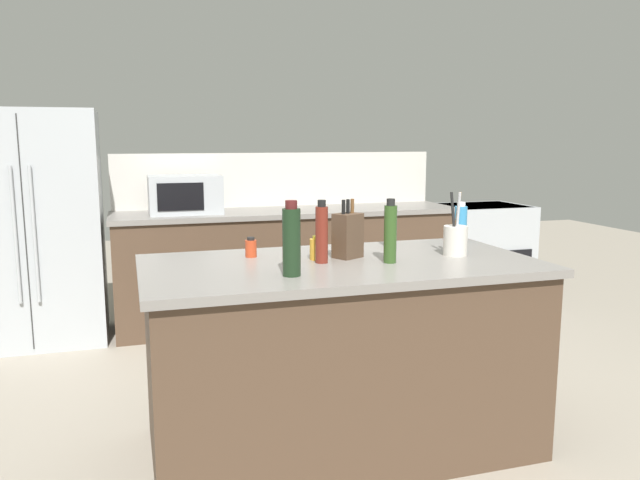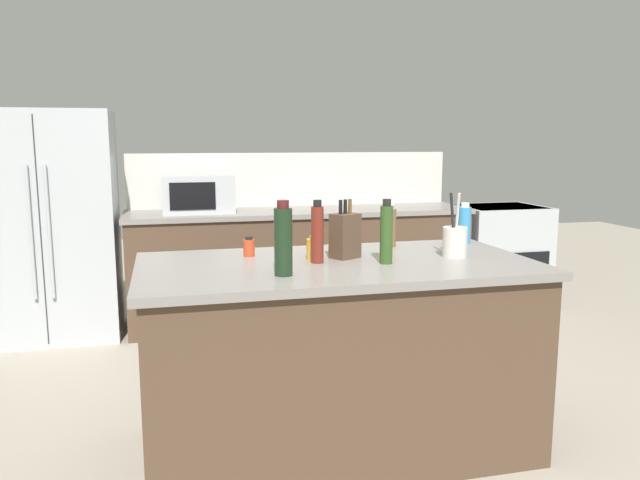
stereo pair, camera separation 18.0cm
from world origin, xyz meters
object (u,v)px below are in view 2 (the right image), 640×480
(olive_oil_bottle, at_px, (386,233))
(refrigerator, at_px, (49,225))
(knife_block, at_px, (345,235))
(vinegar_bottle, at_px, (317,233))
(range_oven, at_px, (498,256))
(dish_soap_bottle, at_px, (465,224))
(wine_bottle, at_px, (283,240))
(utensil_crock, at_px, (455,240))
(spice_jar_paprika, at_px, (249,247))
(microwave, at_px, (198,194))
(honey_jar, at_px, (315,248))
(pepper_grinder, at_px, (391,227))

(olive_oil_bottle, bearing_deg, refrigerator, 128.53)
(knife_block, height_order, vinegar_bottle, vinegar_bottle)
(refrigerator, xyz_separation_m, range_oven, (3.79, -0.05, -0.40))
(range_oven, xyz_separation_m, dish_soap_bottle, (-1.30, -1.85, 0.58))
(wine_bottle, distance_m, dish_soap_bottle, 1.28)
(utensil_crock, xyz_separation_m, spice_jar_paprika, (-0.99, 0.26, -0.04))
(microwave, distance_m, knife_block, 2.19)
(utensil_crock, bearing_deg, honey_jar, 171.59)
(knife_block, bearing_deg, honey_jar, 152.11)
(utensil_crock, height_order, vinegar_bottle, utensil_crock)
(microwave, bearing_deg, pepper_grinder, -63.41)
(utensil_crock, distance_m, wine_bottle, 0.93)
(microwave, relative_size, honey_jar, 4.77)
(olive_oil_bottle, bearing_deg, knife_block, 129.98)
(utensil_crock, relative_size, olive_oil_bottle, 1.05)
(range_oven, relative_size, knife_block, 3.17)
(vinegar_bottle, xyz_separation_m, honey_jar, (0.01, 0.08, -0.09))
(wine_bottle, bearing_deg, spice_jar_paprika, 100.14)
(wine_bottle, xyz_separation_m, spice_jar_paprika, (-0.09, 0.48, -0.11))
(vinegar_bottle, relative_size, honey_jar, 2.57)
(microwave, bearing_deg, olive_oil_bottle, -71.96)
(dish_soap_bottle, bearing_deg, range_oven, 54.85)
(wine_bottle, bearing_deg, vinegar_bottle, 48.22)
(range_oven, relative_size, olive_oil_bottle, 3.02)
(pepper_grinder, bearing_deg, wine_bottle, -140.81)
(vinegar_bottle, bearing_deg, pepper_grinder, 34.53)
(microwave, distance_m, utensil_crock, 2.49)
(microwave, xyz_separation_m, wine_bottle, (0.23, -2.43, 0.00))
(utensil_crock, distance_m, honey_jar, 0.70)
(range_oven, bearing_deg, refrigerator, 179.22)
(utensil_crock, height_order, pepper_grinder, utensil_crock)
(knife_block, relative_size, honey_jar, 2.49)
(microwave, height_order, knife_block, microwave)
(refrigerator, distance_m, vinegar_bottle, 2.74)
(microwave, bearing_deg, vinegar_bottle, -78.81)
(wine_bottle, bearing_deg, honey_jar, 55.65)
(microwave, distance_m, pepper_grinder, 2.08)
(knife_block, bearing_deg, spice_jar_paprika, 131.93)
(knife_block, xyz_separation_m, spice_jar_paprika, (-0.45, 0.16, -0.07))
(utensil_crock, xyz_separation_m, vinegar_bottle, (-0.70, 0.02, 0.06))
(olive_oil_bottle, bearing_deg, range_oven, 49.88)
(spice_jar_paprika, bearing_deg, pepper_grinder, 7.01)
(knife_block, height_order, spice_jar_paprika, knife_block)
(microwave, distance_m, honey_jar, 2.16)
(knife_block, bearing_deg, refrigerator, 99.53)
(knife_block, bearing_deg, utensil_crock, -39.91)
(range_oven, relative_size, wine_bottle, 2.83)
(vinegar_bottle, bearing_deg, knife_block, 27.88)
(knife_block, bearing_deg, microwave, 76.89)
(wine_bottle, bearing_deg, pepper_grinder, 39.19)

